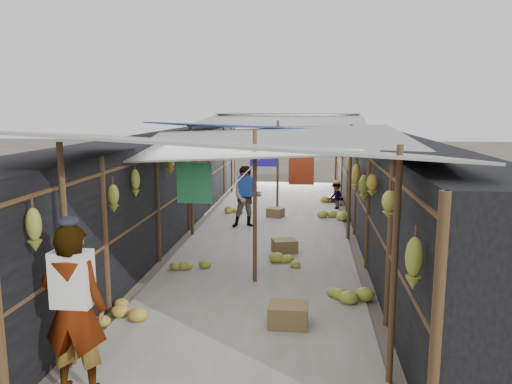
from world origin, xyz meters
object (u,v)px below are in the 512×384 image
at_px(shopper_blue, 247,197).
at_px(vendor_seated, 336,196).
at_px(black_basin, 334,199).
at_px(vendor_elderly, 74,309).
at_px(crate_near, 288,315).

height_order(shopper_blue, vendor_seated, shopper_blue).
bearing_deg(black_basin, vendor_elderly, -106.09).
relative_size(crate_near, vendor_seated, 0.66).
bearing_deg(vendor_elderly, shopper_blue, -98.80).
bearing_deg(vendor_elderly, crate_near, -142.05).
distance_m(shopper_blue, vendor_seated, 3.40).
height_order(crate_near, vendor_seated, vendor_seated).
distance_m(black_basin, shopper_blue, 4.41).
xyz_separation_m(black_basin, vendor_seated, (0.00, -1.23, 0.32)).
relative_size(vendor_elderly, vendor_seated, 2.26).
height_order(vendor_elderly, shopper_blue, vendor_elderly).
bearing_deg(vendor_elderly, black_basin, -108.18).
relative_size(black_basin, vendor_seated, 0.70).
relative_size(crate_near, shopper_blue, 0.35).
bearing_deg(crate_near, black_basin, 84.44).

